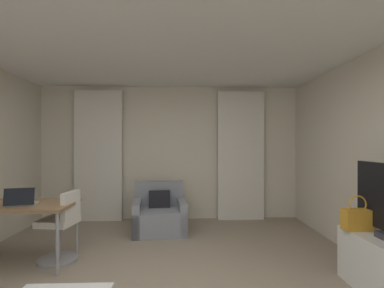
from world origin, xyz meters
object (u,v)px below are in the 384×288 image
(desk, at_px, (18,209))
(laptop, at_px, (21,202))
(desk_chair, at_px, (61,230))
(armchair, at_px, (160,215))
(handbag_primary, at_px, (358,219))

(desk, distance_m, laptop, 0.17)
(desk_chair, bearing_deg, armchair, 45.87)
(desk, distance_m, desk_chair, 0.56)
(desk_chair, xyz_separation_m, handbag_primary, (3.39, -0.66, 0.29))
(desk, bearing_deg, desk_chair, 9.65)
(desk_chair, height_order, handbag_primary, handbag_primary)
(desk, relative_size, desk_chair, 1.47)
(desk_chair, xyz_separation_m, laptop, (-0.39, -0.17, 0.40))
(desk_chair, height_order, laptop, laptop)
(desk_chair, relative_size, laptop, 2.38)
(handbag_primary, bearing_deg, desk_chair, 168.94)
(desk_chair, relative_size, handbag_primary, 2.39)
(armchair, distance_m, desk_chair, 1.64)
(desk_chair, distance_m, handbag_primary, 3.46)
(desk, bearing_deg, laptop, -47.47)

